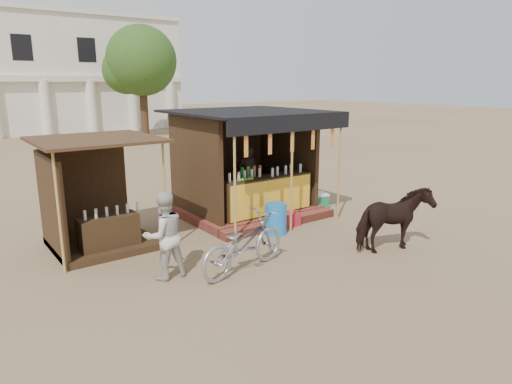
{
  "coord_description": "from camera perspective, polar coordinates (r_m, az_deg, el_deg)",
  "views": [
    {
      "loc": [
        -5.87,
        -6.39,
        3.5
      ],
      "look_at": [
        0.0,
        1.6,
        1.1
      ],
      "focal_mm": 32.0,
      "sensor_mm": 36.0,
      "label": 1
    }
  ],
  "objects": [
    {
      "name": "main_stall",
      "position": [
        12.19,
        -1.07,
        1.88
      ],
      "size": [
        3.6,
        3.61,
        2.78
      ],
      "color": "brown",
      "rests_on": "ground"
    },
    {
      "name": "cow",
      "position": [
        9.98,
        16.85,
        -3.38
      ],
      "size": [
        1.75,
        1.08,
        1.37
      ],
      "primitive_type": "imported",
      "rotation": [
        0.0,
        0.0,
        1.35
      ],
      "color": "black",
      "rests_on": "ground"
    },
    {
      "name": "bystander",
      "position": [
        8.4,
        -11.41,
        -5.36
      ],
      "size": [
        0.8,
        0.63,
        1.62
      ],
      "primitive_type": "imported",
      "rotation": [
        0.0,
        0.0,
        3.12
      ],
      "color": "#B9B9B2",
      "rests_on": "ground"
    },
    {
      "name": "secondary_stall",
      "position": [
        10.35,
        -19.92,
        -2.07
      ],
      "size": [
        2.4,
        2.4,
        2.38
      ],
      "color": "#382714",
      "rests_on": "ground"
    },
    {
      "name": "motorbike",
      "position": [
        8.61,
        -1.58,
        -6.45
      ],
      "size": [
        2.19,
        1.12,
        1.1
      ],
      "primitive_type": "imported",
      "rotation": [
        0.0,
        0.0,
        1.77
      ],
      "color": "#A1A0A9",
      "rests_on": "ground"
    },
    {
      "name": "tree",
      "position": [
        30.85,
        -14.55,
        15.31
      ],
      "size": [
        4.5,
        4.4,
        7.0
      ],
      "color": "#382314",
      "rests_on": "ground"
    },
    {
      "name": "ground",
      "position": [
        9.36,
        5.87,
        -8.44
      ],
      "size": [
        120.0,
        120.0,
        0.0
      ],
      "primitive_type": "plane",
      "color": "#846B4C",
      "rests_on": "ground"
    },
    {
      "name": "red_crate",
      "position": [
        11.48,
        4.3,
        -3.35
      ],
      "size": [
        0.48,
        0.48,
        0.32
      ],
      "primitive_type": "cube",
      "rotation": [
        0.0,
        0.0,
        -0.22
      ],
      "color": "maroon",
      "rests_on": "ground"
    },
    {
      "name": "blue_barrel",
      "position": [
        10.74,
        2.49,
        -3.38
      ],
      "size": [
        0.65,
        0.65,
        0.73
      ],
      "primitive_type": "cylinder",
      "rotation": [
        0.0,
        0.0,
        0.32
      ],
      "color": "blue",
      "rests_on": "ground"
    },
    {
      "name": "cooler",
      "position": [
        12.92,
        7.44,
        -1.16
      ],
      "size": [
        0.74,
        0.6,
        0.46
      ],
      "color": "#1C7E46",
      "rests_on": "ground"
    }
  ]
}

